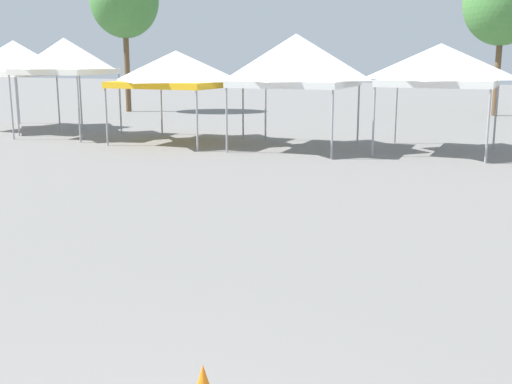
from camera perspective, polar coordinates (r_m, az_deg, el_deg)
canopy_tent_far_right at (r=26.54m, az=-21.03°, el=11.24°), size 3.71×3.71×3.42m
canopy_tent_behind_right at (r=23.49m, az=-16.90°, el=11.67°), size 3.01×3.01×3.44m
canopy_tent_behind_left at (r=21.13m, az=-7.22°, el=10.98°), size 3.51×3.51×2.99m
canopy_tent_center at (r=19.45m, az=3.65°, el=11.80°), size 3.39×3.39×3.47m
canopy_tent_left_of_center at (r=19.37m, az=16.33°, el=10.98°), size 3.29×3.29×3.17m
tree_behind_tents_center at (r=34.03m, az=-11.83°, el=16.63°), size 3.48×3.48×7.56m
tree_behind_tents_right at (r=33.01m, az=21.42°, el=15.68°), size 3.66×3.66×7.34m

